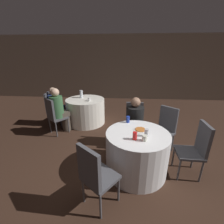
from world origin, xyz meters
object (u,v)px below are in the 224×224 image
Objects in this scene: table_far at (86,111)px; chair_near_east at (196,146)px; person_green_jacket at (60,111)px; chair_near_southwest at (94,173)px; soda_can_red at (135,136)px; chair_far_southwest at (54,114)px; pizza_plate_near at (140,130)px; soda_can_blue at (128,119)px; soda_can_silver at (146,133)px; person_blue_shirt at (58,106)px; person_black_shirt at (135,122)px; chair_near_northeast at (165,126)px; chair_far_west at (51,106)px; chair_near_north at (134,120)px; bottle_far at (81,94)px; table_near at (137,152)px.

table_far is 3.04m from chair_near_east.
chair_near_east is at bearing 13.81° from person_green_jacket.
chair_near_southwest is 7.82× the size of soda_can_red.
table_far is 1.00m from chair_far_southwest.
soda_can_blue is (-0.21, 0.30, 0.05)m from pizza_plate_near.
soda_can_blue and soda_can_silver have the same top height.
soda_can_red reaches higher than pizza_plate_near.
chair_far_southwest is 0.63m from person_blue_shirt.
person_blue_shirt reaches higher than soda_can_silver.
table_far is 1.17× the size of chair_near_southwest.
person_black_shirt is at bearing 93.82° from pizza_plate_near.
chair_near_northeast is 1.00× the size of chair_far_west.
chair_near_north and chair_near_northeast have the same top height.
chair_near_northeast is at bearing 57.84° from person_blue_shirt.
chair_near_east is 1.21m from soda_can_blue.
pizza_plate_near is at bearing -55.19° from soda_can_blue.
bottle_far is (-2.15, 1.40, 0.30)m from chair_near_northeast.
chair_near_northeast is 3.85× the size of pizza_plate_near.
chair_near_east and chair_near_northeast have the same top height.
soda_can_red is at bearing -0.68° from person_green_jacket.
chair_far_west is at bearing -18.73° from chair_near_north.
person_green_jacket reaches higher than soda_can_silver.
chair_far_west is 7.82× the size of soda_can_blue.
chair_near_northeast is 0.86× the size of person_black_shirt.
chair_near_southwest is 0.86× the size of person_blue_shirt.
person_green_jacket is (-0.51, -0.63, 0.23)m from table_far.
chair_near_east is at bearing 155.39° from chair_near_northeast.
soda_can_blue is 1.00× the size of soda_can_silver.
pizza_plate_near is at bearing -51.77° from bottle_far.
chair_near_east is (0.95, -0.03, 0.19)m from table_near.
bottle_far is at bearing 133.95° from table_far.
soda_can_silver is 1.00× the size of soda_can_red.
person_blue_shirt reaches higher than pizza_plate_near.
person_blue_shirt is (-0.17, 0.61, -0.01)m from chair_far_southwest.
bottle_far reaches higher than soda_can_red.
soda_can_blue is 1.00× the size of soda_can_red.
chair_near_southwest reaches higher than soda_can_silver.
person_blue_shirt is at bearing -169.35° from table_far.
table_near is 0.48m from soda_can_red.
person_black_shirt is 4.49× the size of pizza_plate_near.
soda_can_red is (1.92, -1.39, 0.25)m from chair_far_southwest.
person_blue_shirt is at bearing 140.12° from table_near.
soda_can_silver is at bearing 81.14° from chair_near_southwest.
table_far is 1.00m from chair_far_west.
soda_can_blue is 0.62m from soda_can_red.
chair_far_west is 3.00m from soda_can_red.
person_black_shirt reaches higher than soda_can_red.
person_green_jacket reaches higher than bottle_far.
soda_can_silver reaches higher than table_far.
person_green_jacket is (0.45, -0.45, 0.04)m from chair_far_west.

